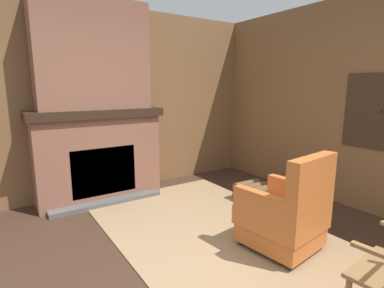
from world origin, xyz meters
TOP-DOWN VIEW (x-y plane):
  - wood_panel_wall_left at (-2.66, 0.00)m, footprint 0.06×5.85m
  - fireplace_hearth at (-2.38, 0.00)m, footprint 0.67×1.74m
  - chimney_breast at (-2.40, 0.00)m, footprint 0.40×1.44m
  - area_rug at (-0.49, 0.71)m, footprint 3.54×1.98m
  - armchair at (-0.05, 1.05)m, footprint 0.75×0.71m
  - firewood_stack at (-1.11, 1.71)m, footprint 0.43×0.43m
  - oil_lamp_vase at (-2.44, -0.58)m, footprint 0.11×0.11m
  - storage_case at (-2.44, 0.22)m, footprint 0.17×0.28m

SIDE VIEW (x-z plane):
  - area_rug at x=-0.49m, z-range 0.00..0.01m
  - firewood_stack at x=-1.11m, z-range 0.00..0.25m
  - armchair at x=-0.05m, z-range -0.13..0.84m
  - fireplace_hearth at x=-2.38m, z-range 0.00..1.25m
  - storage_case at x=-2.44m, z-range 1.26..1.38m
  - wood_panel_wall_left at x=-2.66m, z-range 0.00..2.67m
  - oil_lamp_vase at x=-2.44m, z-range 1.22..1.46m
  - chimney_breast at x=-2.40m, z-range 1.26..2.65m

